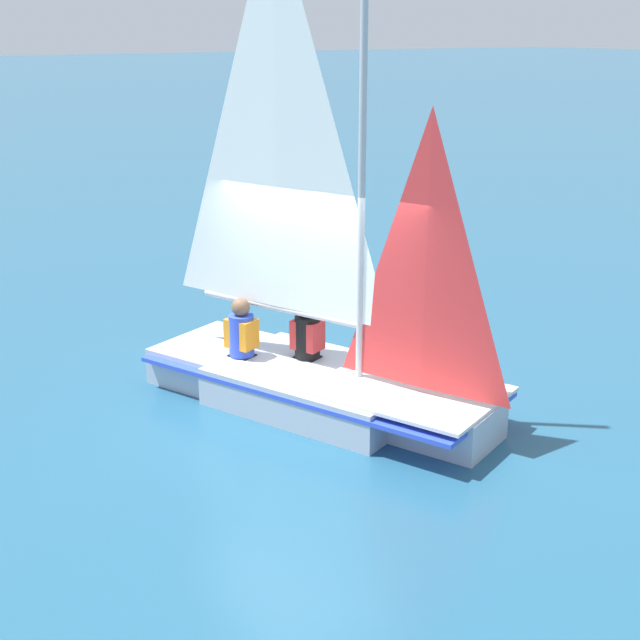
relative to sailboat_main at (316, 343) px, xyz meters
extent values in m
plane|color=#235675|center=(0.02, -0.05, -0.75)|extent=(260.00, 260.00, 0.00)
cube|color=#B2BCCC|center=(0.02, -0.05, -0.53)|extent=(2.39, 2.78, 0.44)
cube|color=#B2BCCC|center=(0.70, -1.56, -0.53)|extent=(1.19, 1.25, 0.44)
cube|color=#B2BCCC|center=(-0.65, 1.47, -0.53)|extent=(1.63, 1.44, 0.44)
cube|color=blue|center=(0.02, -0.05, -0.39)|extent=(3.15, 4.46, 0.05)
cube|color=silver|center=(0.50, -1.12, -0.29)|extent=(2.11, 2.34, 0.04)
cylinder|color=#B7B7BC|center=(0.24, -0.53, 2.28)|extent=(0.08, 0.08, 5.19)
cylinder|color=#B7B7BC|center=(-0.22, 0.49, 0.32)|extent=(0.98, 2.08, 0.07)
pyramid|color=white|center=(-0.22, 0.49, 2.56)|extent=(0.91, 1.97, 4.41)
pyramid|color=red|center=(0.56, -1.26, 1.26)|extent=(0.63, 1.33, 2.94)
cube|color=black|center=(-0.88, 1.97, -0.60)|extent=(0.06, 0.09, 0.31)
cube|color=black|center=(0.09, 0.36, -0.52)|extent=(0.33, 0.35, 0.45)
cylinder|color=black|center=(0.09, 0.36, -0.05)|extent=(0.40, 0.40, 0.50)
cube|color=red|center=(0.09, 0.36, -0.02)|extent=(0.38, 0.42, 0.35)
sphere|color=tan|center=(0.09, 0.36, 0.30)|extent=(0.22, 0.22, 0.22)
cube|color=black|center=(-0.55, 0.82, -0.52)|extent=(0.33, 0.35, 0.45)
cylinder|color=blue|center=(-0.55, 0.82, -0.05)|extent=(0.40, 0.40, 0.50)
cube|color=orange|center=(-0.55, 0.82, -0.02)|extent=(0.38, 0.42, 0.35)
sphere|color=brown|center=(-0.55, 0.82, 0.30)|extent=(0.22, 0.22, 0.22)
camera|label=1|loc=(-4.92, -8.22, 3.46)|focal=50.00mm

